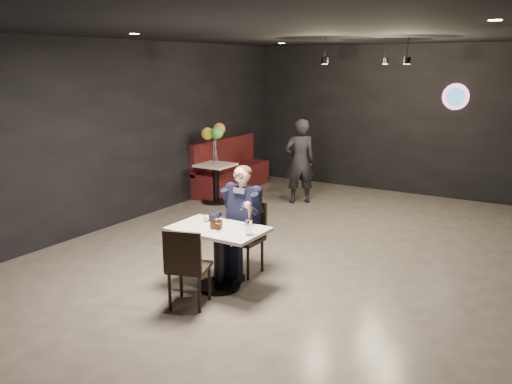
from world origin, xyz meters
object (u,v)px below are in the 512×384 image
Objects in this scene: seated_man at (244,219)px; passerby at (300,161)px; main_table at (219,258)px; balloon_vase at (215,160)px; chair_near at (189,266)px; chair_far at (244,239)px; booth_bench at (232,165)px; sundae_glass at (249,227)px; side_table at (216,182)px.

seated_man is 0.89× the size of passerby.
main_table is 7.34× the size of balloon_vase.
balloon_vase is (-2.43, 2.78, 0.10)m from seated_man.
chair_far is at bearing 71.66° from chair_near.
seated_man is 4.67m from booth_bench.
seated_man reaches higher than sundae_glass.
main_table is at bearing -90.00° from seated_man.
balloon_vase is (-2.43, 2.78, 0.36)m from chair_far.
booth_bench reaches higher than chair_near.
sundae_glass is at bearing 67.21° from passerby.
chair_far is 6.14× the size of balloon_vase.
booth_bench is at bearing 125.87° from chair_far.
balloon_vase is at bearing 103.73° from chair_near.
chair_near is 5.60m from booth_bench.
passerby is at bearing 30.57° from balloon_vase.
passerby is at bearing 106.26° from seated_man.
passerby reaches higher than seated_man.
seated_man is at bearing -48.80° from balloon_vase.
seated_man is at bearing 71.66° from chair_near.
seated_man is (0.00, 1.10, 0.26)m from chair_near.
chair_near is 6.14× the size of balloon_vase.
chair_near is (0.00, -1.10, 0.00)m from chair_far.
passerby is (1.68, -0.18, 0.26)m from booth_bench.
passerby is (-1.05, 3.60, 0.09)m from seated_man.
booth_bench is 1.05m from side_table.
side_table is at bearing 126.16° from main_table.
seated_man reaches higher than side_table.
balloon_vase is at bearing 130.54° from sundae_glass.
passerby is (-1.05, 3.60, 0.35)m from chair_far.
passerby reaches higher than chair_near.
booth_bench is at bearing 106.70° from balloon_vase.
balloon_vase is (-2.88, 3.37, -0.01)m from sundae_glass.
main_table is 0.56m from chair_far.
booth_bench is 14.52× the size of balloon_vase.
booth_bench is 1.35× the size of passerby.
booth_bench is (-2.73, 3.78, -0.18)m from seated_man.
booth_bench reaches higher than side_table.
chair_far is at bearing -54.13° from booth_bench.
chair_far reaches higher than main_table.
sundae_glass is 4.43m from balloon_vase.
chair_near is (0.00, -0.55, 0.09)m from main_table.
sundae_glass is 0.21× the size of side_table.
main_table is 6.59× the size of sundae_glass.
chair_near is at bearing -130.91° from sundae_glass.
sundae_glass is 0.08× the size of booth_bench.
chair_far is at bearing 127.23° from sundae_glass.
main_table is at bearing 71.66° from chair_near.
chair_near is 5.52× the size of sundae_glass.
chair_near is at bearing -57.93° from side_table.
chair_far is at bearing 90.00° from main_table.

